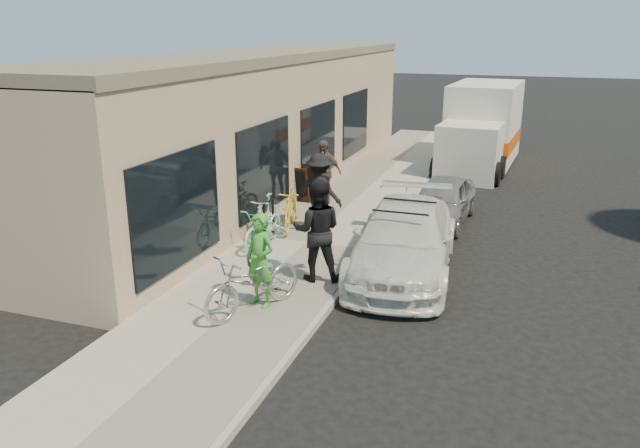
% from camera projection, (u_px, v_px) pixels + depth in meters
% --- Properties ---
extents(ground, '(120.00, 120.00, 0.00)m').
position_uv_depth(ground, '(353.00, 314.00, 11.20)').
color(ground, black).
rests_on(ground, ground).
extents(sidewalk, '(3.00, 34.00, 0.15)m').
position_uv_depth(sidewalk, '(307.00, 245.00, 14.51)').
color(sidewalk, '#A2A092').
rests_on(sidewalk, ground).
extents(curb, '(0.12, 34.00, 0.13)m').
position_uv_depth(curb, '(371.00, 253.00, 14.02)').
color(curb, '#9F9A91').
rests_on(curb, ground).
extents(storefront, '(3.60, 20.00, 4.22)m').
position_uv_depth(storefront, '(265.00, 121.00, 19.40)').
color(storefront, tan).
rests_on(storefront, ground).
extents(bike_rack, '(0.08, 0.61, 0.86)m').
position_uv_depth(bike_rack, '(269.00, 215.00, 14.76)').
color(bike_rack, black).
rests_on(bike_rack, sidewalk).
extents(sandwich_board, '(0.74, 0.75, 1.01)m').
position_uv_depth(sandwich_board, '(302.00, 183.00, 17.71)').
color(sandwich_board, black).
rests_on(sandwich_board, sidewalk).
extents(sedan_white, '(2.45, 5.06, 1.46)m').
position_uv_depth(sedan_white, '(404.00, 240.00, 12.90)').
color(sedan_white, silver).
rests_on(sedan_white, ground).
extents(sedan_silver, '(1.59, 3.54, 1.18)m').
position_uv_depth(sedan_silver, '(442.00, 201.00, 16.24)').
color(sedan_silver, gray).
rests_on(sedan_silver, ground).
extents(moving_truck, '(2.60, 6.15, 2.96)m').
position_uv_depth(moving_truck, '(481.00, 130.00, 22.69)').
color(moving_truck, silver).
rests_on(moving_truck, ground).
extents(tandem_bike, '(1.54, 2.20, 1.10)m').
position_uv_depth(tandem_bike, '(254.00, 283.00, 10.77)').
color(tandem_bike, '#BCBCBE').
rests_on(tandem_bike, sidewalk).
extents(woman_rider, '(0.72, 0.60, 1.70)m').
position_uv_depth(woman_rider, '(260.00, 260.00, 10.96)').
color(woman_rider, green).
rests_on(woman_rider, sidewalk).
extents(man_standing, '(1.15, 1.00, 2.02)m').
position_uv_depth(man_standing, '(317.00, 230.00, 12.06)').
color(man_standing, black).
rests_on(man_standing, sidewalk).
extents(cruiser_bike_a, '(0.52, 1.62, 0.96)m').
position_uv_depth(cruiser_bike_a, '(265.00, 216.00, 14.81)').
color(cruiser_bike_a, '#96E0D1').
rests_on(cruiser_bike_a, sidewalk).
extents(cruiser_bike_b, '(0.68, 1.80, 0.93)m').
position_uv_depth(cruiser_bike_b, '(264.00, 226.00, 14.07)').
color(cruiser_bike_b, '#96E0D1').
rests_on(cruiser_bike_b, sidewalk).
extents(cruiser_bike_c, '(0.89, 1.81, 1.04)m').
position_uv_depth(cruiser_bike_c, '(290.00, 209.00, 15.25)').
color(cruiser_bike_c, gold).
rests_on(cruiser_bike_c, sidewalk).
extents(bystander_a, '(1.30, 0.90, 1.86)m').
position_uv_depth(bystander_a, '(319.00, 191.00, 15.27)').
color(bystander_a, black).
rests_on(bystander_a, sidewalk).
extents(bystander_b, '(1.07, 0.47, 1.80)m').
position_uv_depth(bystander_b, '(323.00, 172.00, 17.42)').
color(bystander_b, brown).
rests_on(bystander_b, sidewalk).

